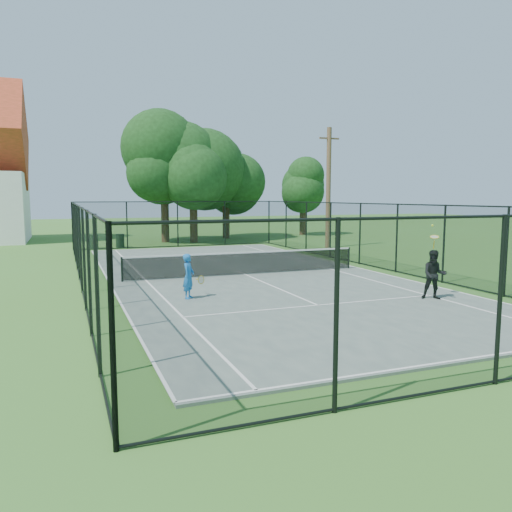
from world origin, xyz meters
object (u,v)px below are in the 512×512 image
object	(u,v)px
trash_bin_right	(120,241)
player_blue	(189,276)
tennis_net	(245,262)
utility_pole	(328,187)
player_black	(434,275)
trash_bin_left	(94,242)

from	to	relation	value
trash_bin_right	player_blue	size ratio (longest dim) A/B	0.61
tennis_net	trash_bin_right	xyz separation A→B (m)	(-3.61, 13.97, -0.13)
utility_pole	player_black	world-z (taller)	utility_pole
trash_bin_right	trash_bin_left	bearing A→B (deg)	-179.10
tennis_net	trash_bin_left	xyz separation A→B (m)	(-5.24, 13.95, -0.14)
player_black	trash_bin_left	bearing A→B (deg)	113.61
tennis_net	trash_bin_right	size ratio (longest dim) A/B	11.43
player_blue	tennis_net	bearing A→B (deg)	49.92
utility_pole	player_blue	size ratio (longest dim) A/B	5.33
trash_bin_right	player_black	bearing A→B (deg)	-70.28
trash_bin_right	player_black	xyz separation A→B (m)	(7.48, -20.87, 0.40)
tennis_net	player_blue	xyz separation A→B (m)	(-3.36, -3.99, 0.20)
tennis_net	utility_pole	xyz separation A→B (m)	(8.95, 9.00, 3.31)
trash_bin_right	utility_pole	world-z (taller)	utility_pole
trash_bin_right	utility_pole	bearing A→B (deg)	-21.60
trash_bin_right	utility_pole	distance (m)	13.94
utility_pole	player_black	xyz separation A→B (m)	(-5.08, -15.90, -3.04)
trash_bin_left	player_black	bearing A→B (deg)	-66.39
trash_bin_left	utility_pole	bearing A→B (deg)	-19.22
player_blue	player_black	size ratio (longest dim) A/B	0.61
trash_bin_left	player_black	world-z (taller)	player_black
tennis_net	trash_bin_right	distance (m)	14.43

